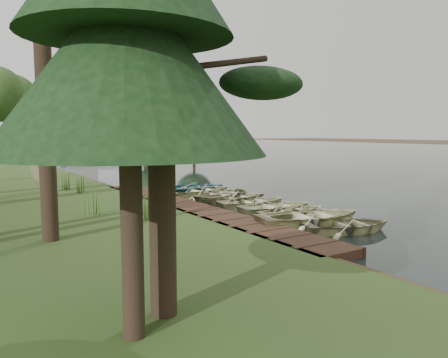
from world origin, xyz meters
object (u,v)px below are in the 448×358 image
rowboat_0 (347,222)px  stored_rowboat (44,185)px  rowboat_2 (294,209)px  boardwalk (191,210)px  rowboat_1 (311,214)px  pine_tree (127,4)px

rowboat_0 → stored_rowboat: size_ratio=0.82×
rowboat_2 → stored_rowboat: bearing=30.8°
stored_rowboat → rowboat_0: bearing=-120.7°
boardwalk → rowboat_1: size_ratio=4.11×
rowboat_2 → pine_tree: 11.80m
rowboat_1 → stored_rowboat: size_ratio=1.05×
rowboat_1 → rowboat_2: 1.43m
pine_tree → boardwalk: bearing=57.4°
boardwalk → rowboat_0: size_ratio=5.28×
boardwalk → pine_tree: (-6.02, -9.43, 4.85)m
rowboat_1 → boardwalk: bearing=39.5°
rowboat_1 → pine_tree: 10.74m
rowboat_0 → rowboat_2: 2.69m
boardwalk → stored_rowboat: (-4.17, 7.51, 0.53)m
boardwalk → rowboat_2: 4.14m
boardwalk → rowboat_1: bearing=-62.3°
rowboat_0 → rowboat_2: bearing=16.0°
rowboat_2 → pine_tree: size_ratio=0.39×
rowboat_0 → pine_tree: bearing=131.7°
boardwalk → rowboat_2: size_ratio=5.26×
boardwalk → rowboat_1: (2.32, -4.42, 0.30)m
rowboat_1 → rowboat_2: size_ratio=1.28×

